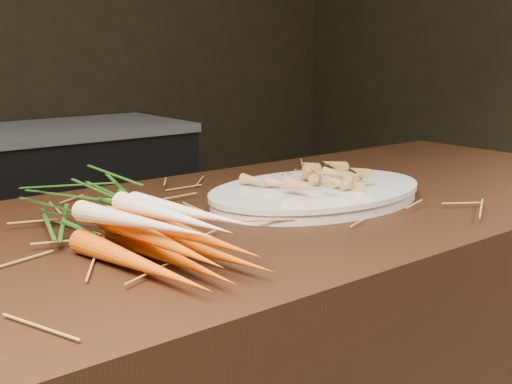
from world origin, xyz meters
The scene contains 5 objects.
straw_bedding centered at (0.00, 0.30, 0.91)m, with size 1.40×0.60×0.02m, color olive, non-canonical shape.
root_veg_bunch centered at (-0.01, 0.27, 0.95)m, with size 0.19×0.51×0.09m.
serving_platter centered at (0.41, 0.28, 0.91)m, with size 0.43×0.29×0.02m, color white, non-canonical shape.
roasted_veg_heap centered at (0.41, 0.28, 0.95)m, with size 0.21×0.15×0.05m, color #B3843D, non-canonical shape.
serving_fork centered at (0.56, 0.25, 0.93)m, with size 0.01×0.16×0.00m, color silver.
Camera 1 is at (-0.40, -0.56, 1.18)m, focal length 45.00 mm.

